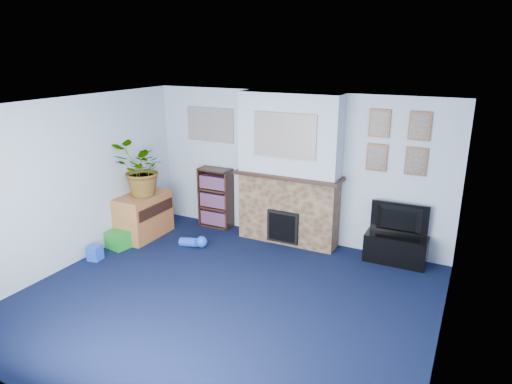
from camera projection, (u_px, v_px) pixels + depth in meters
The scene contains 26 objects.
floor at pixel (225, 299), 5.75m from camera, with size 5.00×4.50×0.01m, color black.
ceiling at pixel (220, 107), 5.04m from camera, with size 5.00×4.50×0.01m, color white.
wall_back at pixel (294, 167), 7.32m from camera, with size 5.00×0.04×2.40m, color #A9B8CD.
wall_front at pixel (73, 298), 3.47m from camera, with size 5.00×0.04×2.40m, color #A9B8CD.
wall_left at pixel (71, 183), 6.46m from camera, with size 0.04×4.50×2.40m, color #A9B8CD.
wall_right at pixel (450, 249), 4.33m from camera, with size 0.04×4.50×2.40m, color #A9B8CD.
chimney_breast at pixel (289, 171), 7.15m from camera, with size 1.72×0.50×2.40m.
collage_main at pixel (285, 136), 6.79m from camera, with size 1.00×0.03×0.68m, color gray.
collage_left at pixel (210, 125), 7.79m from camera, with size 0.90×0.03×0.58m, color gray.
portrait_tl at pixel (379, 123), 6.51m from camera, with size 0.30×0.03×0.40m, color brown.
portrait_tr at pixel (420, 126), 6.27m from camera, with size 0.30×0.03×0.40m, color brown.
portrait_bl at pixel (377, 158), 6.65m from camera, with size 0.30×0.03×0.40m, color brown.
portrait_br at pixel (416, 161), 6.42m from camera, with size 0.30×0.03×0.40m, color brown.
tv_stand at pixel (396, 248), 6.69m from camera, with size 0.88×0.37×0.42m, color black.
television at pixel (399, 220), 6.57m from camera, with size 0.82×0.11×0.47m, color black.
bookshelf at pixel (216, 199), 8.00m from camera, with size 0.58×0.28×1.05m.
sideboard at pixel (144, 216), 7.60m from camera, with size 0.52×0.94×0.73m, color #A56335.
potted_plant at pixel (140, 169), 7.29m from camera, with size 0.80×0.69×0.89m, color #26661E.
mantel_clock at pixel (285, 169), 7.12m from camera, with size 0.10×0.06×0.14m, color gold.
mantel_candle at pixel (307, 171), 6.96m from camera, with size 0.05×0.05×0.15m, color #B2BFC6.
mantel_teddy at pixel (258, 166), 7.32m from camera, with size 0.13×0.13×0.13m, color gray.
mantel_can at pixel (334, 176), 6.79m from camera, with size 0.07×0.07×0.13m, color blue.
green_crate at pixel (118, 239), 7.20m from camera, with size 0.33×0.27×0.27m, color #198C26.
toy_ball at pixel (202, 242), 7.23m from camera, with size 0.18×0.18×0.18m, color blue.
toy_block at pixel (95, 253), 6.79m from camera, with size 0.18×0.18×0.22m, color blue.
toy_tube at pixel (189, 242), 7.27m from camera, with size 0.14×0.14×0.31m, color blue.
Camera 1 is at (2.63, -4.37, 3.01)m, focal length 32.00 mm.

